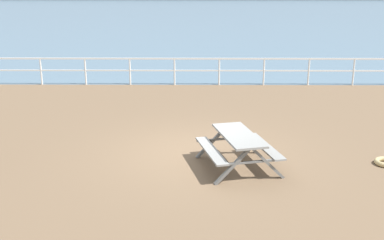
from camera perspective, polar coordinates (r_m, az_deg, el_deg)
name	(u,v)px	position (r m, az deg, el deg)	size (l,w,h in m)	color
ground_plane	(197,156)	(11.60, 0.60, -4.35)	(30.00, 24.00, 0.20)	brown
sea_band	(197,12)	(63.72, 0.56, 12.79)	(142.00, 90.00, 0.01)	slate
seaward_railing	(197,66)	(18.88, 0.58, 6.44)	(23.07, 0.07, 1.08)	white
picnic_table_near_right	(238,143)	(10.51, 5.57, -2.70)	(1.89, 2.11, 0.80)	gray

